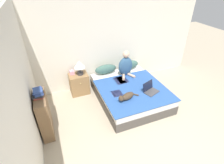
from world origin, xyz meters
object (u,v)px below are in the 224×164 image
at_px(pillow_far, 128,65).
at_px(nightstand, 79,84).
at_px(laptop_open, 150,90).
at_px(book_stack_top, 38,93).
at_px(person_sitting, 126,65).
at_px(bookshelf, 44,114).
at_px(cat_tabby, 127,96).
at_px(table_lamp, 79,65).
at_px(pillow_near, 106,69).
at_px(tissue_box, 72,72).
at_px(bed, 130,93).

height_order(pillow_far, nightstand, pillow_far).
bearing_deg(laptop_open, book_stack_top, 157.93).
relative_size(person_sitting, bookshelf, 0.77).
bearing_deg(cat_tabby, table_lamp, -75.77).
distance_m(table_lamp, book_stack_top, 1.53).
relative_size(cat_tabby, nightstand, 0.95).
height_order(person_sitting, cat_tabby, person_sitting).
height_order(pillow_near, book_stack_top, book_stack_top).
bearing_deg(person_sitting, pillow_near, 149.67).
distance_m(nightstand, table_lamp, 0.58).
bearing_deg(table_lamp, tissue_box, 156.04).
xyz_separation_m(bed, table_lamp, (-1.11, 0.79, 0.66)).
relative_size(laptop_open, bookshelf, 0.45).
xyz_separation_m(laptop_open, table_lamp, (-1.46, 1.20, 0.39)).
distance_m(cat_tabby, table_lamp, 1.52).
height_order(bed, bookshelf, bookshelf).
height_order(person_sitting, laptop_open, person_sitting).
xyz_separation_m(pillow_far, person_sitting, (-0.24, -0.29, 0.17)).
relative_size(person_sitting, book_stack_top, 2.90).
relative_size(pillow_far, cat_tabby, 1.13).
xyz_separation_m(person_sitting, bookshelf, (-2.27, -0.90, -0.26)).
bearing_deg(tissue_box, cat_tabby, -54.05).
xyz_separation_m(bookshelf, book_stack_top, (-0.00, -0.00, 0.55)).
bearing_deg(pillow_far, tissue_box, 179.04).
bearing_deg(pillow_near, person_sitting, -30.33).
height_order(cat_tabby, laptop_open, laptop_open).
bearing_deg(person_sitting, nightstand, 170.12).
bearing_deg(nightstand, pillow_near, 4.14).
bearing_deg(bookshelf, person_sitting, 21.63).
distance_m(laptop_open, tissue_box, 2.11).
distance_m(bed, pillow_far, 0.99).
relative_size(pillow_near, table_lamp, 1.59).
xyz_separation_m(pillow_near, laptop_open, (0.71, -1.26, -0.08)).
height_order(table_lamp, bookshelf, table_lamp).
relative_size(cat_tabby, laptop_open, 1.32).
bearing_deg(pillow_near, book_stack_top, -146.30).
relative_size(pillow_far, table_lamp, 1.59).
relative_size(bed, cat_tabby, 3.52).
bearing_deg(table_lamp, person_sitting, -10.20).
distance_m(person_sitting, cat_tabby, 1.16).
relative_size(pillow_near, nightstand, 1.08).
relative_size(nightstand, tissue_box, 4.20).
bearing_deg(bed, pillow_near, 113.11).
bearing_deg(laptop_open, pillow_far, 68.90).
bearing_deg(nightstand, tissue_box, 148.67).
bearing_deg(book_stack_top, tissue_box, 55.80).
bearing_deg(table_lamp, cat_tabby, -58.38).
height_order(pillow_near, nightstand, pillow_near).
xyz_separation_m(pillow_far, book_stack_top, (-2.51, -1.19, 0.45)).
bearing_deg(pillow_far, book_stack_top, -154.63).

